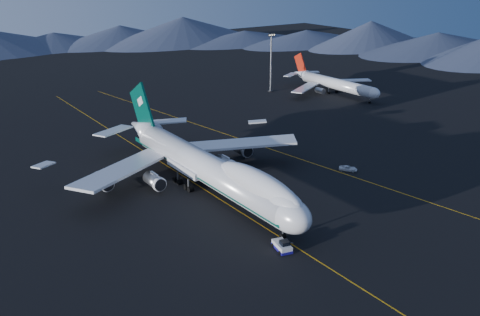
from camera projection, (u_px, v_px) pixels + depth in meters
ground at (208, 192)px, 119.87m from camera, size 500.00×500.00×0.00m
taxiway_line_main at (208, 191)px, 119.87m from camera, size 0.25×220.00×0.01m
taxiway_line_side at (283, 153)px, 143.69m from camera, size 28.08×198.09×0.01m
boeing_747 at (207, 167)px, 117.88m from camera, size 59.62×72.43×19.37m
pushback_tug at (282, 247)px, 95.57m from camera, size 3.33×4.86×1.95m
second_jet at (334, 83)px, 206.94m from camera, size 41.24×46.59×13.26m
service_van at (348, 168)px, 131.50m from camera, size 4.49×4.71×1.24m
floodlight_mast at (271, 63)px, 208.02m from camera, size 2.79×2.09×22.56m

